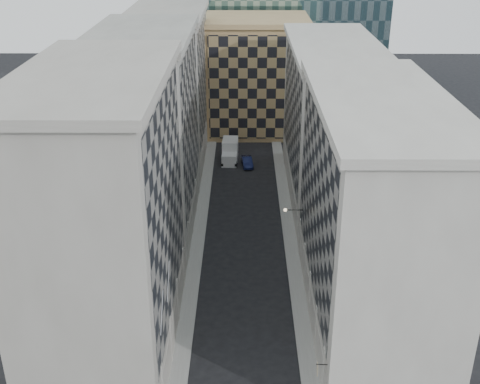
{
  "coord_description": "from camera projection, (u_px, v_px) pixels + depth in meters",
  "views": [
    {
      "loc": [
        -0.12,
        -31.12,
        33.71
      ],
      "look_at": [
        -0.39,
        14.92,
        12.41
      ],
      "focal_mm": 45.0,
      "sensor_mm": 36.0,
      "label": 1
    }
  ],
  "objects": [
    {
      "name": "bldg_right_b",
      "position": [
        330.0,
        121.0,
        76.32
      ],
      "size": [
        10.8,
        28.8,
        19.7
      ],
      "color": "#B8B2A8",
      "rests_on": "ground"
    },
    {
      "name": "bracket_lamp",
      "position": [
        287.0,
        210.0,
        61.55
      ],
      "size": [
        1.98,
        0.36,
        0.36
      ],
      "color": "black",
      "rests_on": "ground"
    },
    {
      "name": "tan_block",
      "position": [
        256.0,
        75.0,
        100.05
      ],
      "size": [
        16.8,
        14.8,
        18.8
      ],
      "color": "tan",
      "rests_on": "ground"
    },
    {
      "name": "bldg_right_a",
      "position": [
        371.0,
        214.0,
        51.62
      ],
      "size": [
        10.8,
        26.8,
        20.7
      ],
      "color": "#B8B2A8",
      "rests_on": "ground"
    },
    {
      "name": "box_truck",
      "position": [
        230.0,
        152.0,
        90.13
      ],
      "size": [
        2.48,
        5.7,
        3.08
      ],
      "rotation": [
        0.0,
        0.0,
        -0.03
      ],
      "color": "silver",
      "rests_on": "ground"
    },
    {
      "name": "sidewalk_east",
      "position": [
        289.0,
        234.0,
        69.56
      ],
      "size": [
        1.5,
        100.0,
        0.15
      ],
      "primitive_type": "cube",
      "color": "gray",
      "rests_on": "ground"
    },
    {
      "name": "shop_sign",
      "position": [
        318.0,
        369.0,
        43.48
      ],
      "size": [
        0.85,
        0.74,
        0.82
      ],
      "rotation": [
        0.0,
        0.0,
        -0.06
      ],
      "color": "black",
      "rests_on": "ground"
    },
    {
      "name": "sidewalk_west",
      "position": [
        199.0,
        234.0,
        69.62
      ],
      "size": [
        1.5,
        100.0,
        0.15
      ],
      "primitive_type": "cube",
      "color": "gray",
      "rests_on": "ground"
    },
    {
      "name": "bldg_left_b",
      "position": [
        148.0,
        133.0,
        67.65
      ],
      "size": [
        10.8,
        22.8,
        22.7
      ],
      "color": "gray",
      "rests_on": "ground"
    },
    {
      "name": "flagpoles_left",
      "position": [
        165.0,
        296.0,
        44.51
      ],
      "size": [
        0.1,
        6.33,
        2.33
      ],
      "color": "gray",
      "rests_on": "ground"
    },
    {
      "name": "bldg_left_a",
      "position": [
        107.0,
        219.0,
        47.47
      ],
      "size": [
        10.8,
        22.8,
        23.7
      ],
      "color": "#9C968C",
      "rests_on": "ground"
    },
    {
      "name": "dark_car",
      "position": [
        247.0,
        162.0,
        88.33
      ],
      "size": [
        1.91,
        4.24,
        1.35
      ],
      "primitive_type": "imported",
      "rotation": [
        0.0,
        0.0,
        0.12
      ],
      "color": "#10173D",
      "rests_on": "ground"
    },
    {
      "name": "bldg_left_c",
      "position": [
        170.0,
        87.0,
        87.83
      ],
      "size": [
        10.8,
        22.8,
        21.7
      ],
      "color": "#9C968C",
      "rests_on": "ground"
    }
  ]
}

